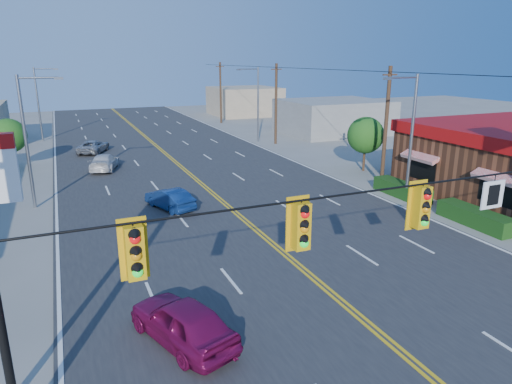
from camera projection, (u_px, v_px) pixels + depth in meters
name	position (u px, v px, depth m)	size (l,w,h in m)	color
ground	(434.00, 382.00, 13.01)	(160.00, 160.00, 0.00)	gray
road	(215.00, 195.00, 30.64)	(20.00, 120.00, 0.06)	#2D2D30
signal_span	(452.00, 222.00, 11.59)	(24.32, 0.34, 9.00)	#47301E
streetlight_se	(410.00, 132.00, 28.17)	(2.55, 0.25, 8.00)	gray
streetlight_ne	(256.00, 100.00, 49.33)	(2.55, 0.25, 8.00)	gray
streetlight_sw	(29.00, 135.00, 27.05)	(2.55, 0.25, 8.00)	gray
streetlight_nw	(40.00, 100.00, 49.98)	(2.55, 0.25, 8.00)	gray
utility_pole_near	(386.00, 127.00, 32.31)	(0.28, 0.28, 8.40)	#47301E
utility_pole_mid	(276.00, 104.00, 48.19)	(0.28, 0.28, 8.40)	#47301E
utility_pole_far	(221.00, 93.00, 64.06)	(0.28, 0.28, 8.40)	#47301E
tree_kfc_rear	(366.00, 135.00, 36.69)	(2.94, 2.94, 4.41)	#47301E
tree_west	(9.00, 136.00, 37.28)	(2.80, 2.80, 4.20)	#47301E
bld_east_mid	(334.00, 117.00, 56.04)	(12.00, 10.00, 4.00)	gray
bld_east_far	(244.00, 101.00, 74.25)	(10.00, 10.00, 4.40)	tan
car_magenta	(182.00, 323.00, 14.61)	(1.75, 4.34, 1.48)	maroon
car_blue	(170.00, 200.00, 27.71)	(1.33, 3.82, 1.26)	navy
car_white	(104.00, 163.00, 37.45)	(1.82, 4.48, 1.30)	silver
car_silver	(93.00, 147.00, 44.25)	(2.05, 4.44, 1.23)	#9D9EA2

